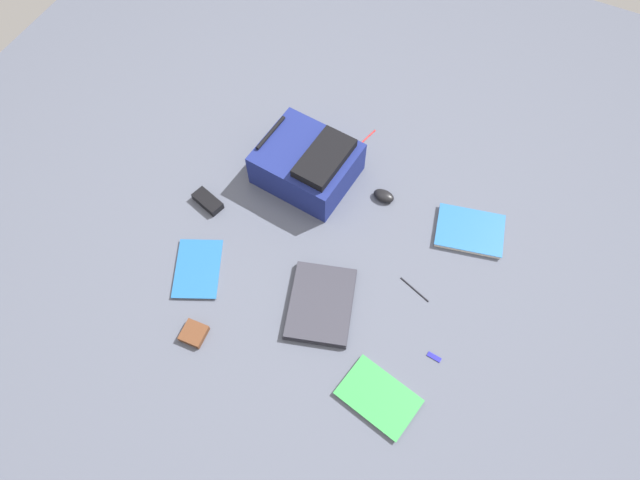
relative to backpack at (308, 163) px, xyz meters
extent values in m
plane|color=#4C5160|center=(-0.27, -0.24, -0.09)|extent=(3.94, 3.94, 0.00)
cube|color=navy|center=(0.00, 0.01, -0.01)|extent=(0.37, 0.42, 0.17)
cube|color=black|center=(-0.01, -0.08, 0.10)|extent=(0.29, 0.18, 0.04)
cylinder|color=black|center=(0.02, 0.18, 0.08)|extent=(0.20, 0.04, 0.02)
cube|color=#24242C|center=(-0.52, -0.32, -0.08)|extent=(0.38, 0.32, 0.02)
cube|color=#2D2D38|center=(-0.52, -0.32, -0.06)|extent=(0.37, 0.32, 0.01)
cube|color=silver|center=(-0.75, -0.66, -0.08)|extent=(0.22, 0.29, 0.01)
cube|color=#2D8C3F|center=(-0.75, -0.66, -0.07)|extent=(0.23, 0.30, 0.00)
cube|color=silver|center=(0.04, -0.72, -0.08)|extent=(0.25, 0.30, 0.02)
cube|color=#1E5999|center=(0.04, -0.72, -0.07)|extent=(0.26, 0.31, 0.00)
cube|color=silver|center=(-0.60, 0.19, -0.09)|extent=(0.30, 0.26, 0.01)
cube|color=#1E5999|center=(-0.60, 0.19, -0.08)|extent=(0.31, 0.27, 0.00)
ellipsoid|color=black|center=(0.04, -0.34, -0.07)|extent=(0.06, 0.09, 0.04)
cube|color=black|center=(-0.32, 0.32, -0.07)|extent=(0.10, 0.15, 0.03)
cylinder|color=black|center=(-0.30, -0.62, -0.09)|extent=(0.05, 0.14, 0.01)
cylinder|color=red|center=(0.29, -0.14, -0.09)|extent=(0.14, 0.05, 0.01)
cube|color=#59331E|center=(-0.84, 0.05, -0.08)|extent=(0.09, 0.09, 0.03)
cube|color=#191999|center=(-0.52, -0.78, -0.09)|extent=(0.02, 0.05, 0.01)
camera|label=1|loc=(-1.26, -0.68, 1.94)|focal=31.66mm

